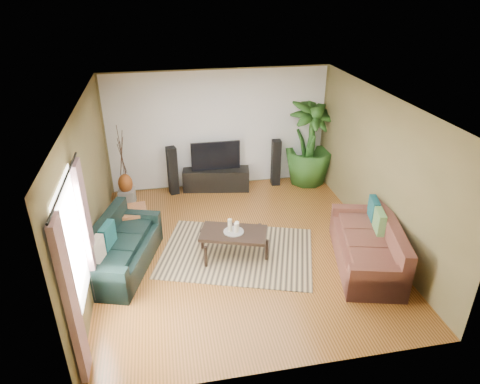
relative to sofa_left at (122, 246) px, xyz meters
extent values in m
plane|color=#975827|center=(2.07, 0.17, -0.42)|extent=(5.50, 5.50, 0.00)
plane|color=white|center=(2.07, 0.17, 2.28)|extent=(5.50, 5.50, 0.00)
plane|color=brown|center=(2.07, 2.92, 0.93)|extent=(5.00, 0.00, 5.00)
plane|color=brown|center=(2.07, -2.58, 0.93)|extent=(5.00, 0.00, 5.00)
plane|color=brown|center=(-0.43, 0.17, 0.92)|extent=(0.00, 5.50, 5.50)
plane|color=brown|center=(4.57, 0.17, 0.92)|extent=(0.00, 5.50, 5.50)
plane|color=white|center=(2.07, 2.91, 0.93)|extent=(4.90, 0.00, 4.90)
plane|color=white|center=(-0.41, -1.43, 0.97)|extent=(0.00, 1.80, 1.80)
cube|color=gray|center=(-0.36, -2.18, 0.72)|extent=(0.08, 0.35, 2.20)
cube|color=gray|center=(-0.36, -0.68, 0.72)|extent=(0.08, 0.35, 2.20)
cylinder|color=black|center=(-0.36, -1.43, 1.87)|extent=(0.03, 1.90, 0.03)
cube|color=black|center=(0.00, 0.00, 0.00)|extent=(1.32, 2.02, 0.85)
cube|color=brown|center=(4.05, -0.67, 0.00)|extent=(1.40, 2.22, 0.85)
cube|color=tan|center=(1.95, 0.05, -0.42)|extent=(3.12, 2.62, 0.01)
cube|color=black|center=(1.89, 0.01, -0.19)|extent=(1.28, 0.94, 0.47)
cylinder|color=gray|center=(1.89, 0.01, 0.05)|extent=(0.35, 0.35, 0.02)
cylinder|color=beige|center=(1.83, 0.04, 0.17)|extent=(0.07, 0.07, 0.23)
cylinder|color=white|center=(1.93, -0.03, 0.15)|extent=(0.07, 0.07, 0.18)
cylinder|color=beige|center=(1.96, 0.07, 0.13)|extent=(0.07, 0.07, 0.15)
cube|color=black|center=(1.95, 2.67, -0.17)|extent=(1.56, 0.70, 0.50)
cube|color=black|center=(1.95, 2.67, 0.40)|extent=(1.11, 0.06, 0.65)
cube|color=black|center=(0.97, 2.65, 0.13)|extent=(0.24, 0.26, 1.11)
cube|color=black|center=(3.37, 2.67, 0.12)|extent=(0.21, 0.24, 1.10)
imported|color=#224D19|center=(4.14, 2.65, 0.57)|extent=(1.42, 1.42, 1.99)
cylinder|color=black|center=(4.14, 2.65, -0.28)|extent=(0.37, 0.37, 0.29)
cube|color=gray|center=(-0.05, 2.32, -0.26)|extent=(0.36, 0.36, 0.33)
ellipsoid|color=#94481B|center=(-0.05, 2.32, 0.06)|extent=(0.30, 0.30, 0.43)
cube|color=#975231|center=(0.13, 0.96, -0.13)|extent=(0.60, 0.60, 0.58)
camera|label=1|loc=(0.81, -6.20, 4.03)|focal=32.00mm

